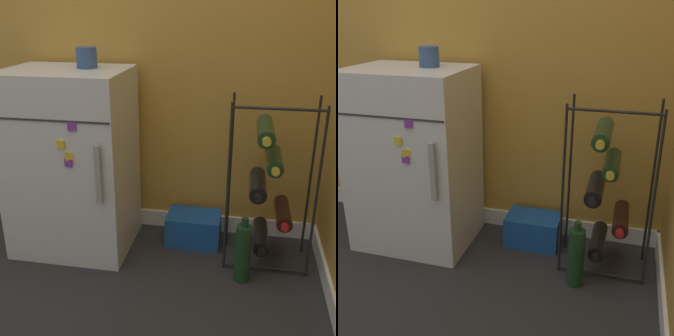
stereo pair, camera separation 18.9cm
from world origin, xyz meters
The scene contains 6 objects.
ground_plane centered at (0.00, 0.00, 0.00)m, with size 14.00×14.00×0.00m, color #28282B.
mini_fridge centered at (-0.19, 0.32, 0.44)m, with size 0.56×0.48×0.89m.
wine_rack centered at (0.74, 0.32, 0.40)m, with size 0.39×0.32×0.79m.
soda_box centered at (0.39, 0.42, 0.08)m, with size 0.27×0.18×0.16m.
fridge_top_cup centered at (-0.10, 0.36, 0.93)m, with size 0.09×0.09×0.09m.
loose_bottle_floor centered at (0.65, 0.14, 0.14)m, with size 0.07×0.07×0.31m.
Camera 1 is at (0.62, -1.48, 1.16)m, focal length 45.00 mm.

